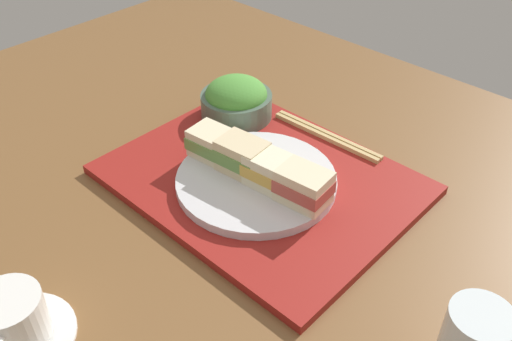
{
  "coord_description": "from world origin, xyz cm",
  "views": [
    {
      "loc": [
        -45.36,
        47.54,
        52.38
      ],
      "look_at": [
        -3.5,
        2.94,
        5.0
      ],
      "focal_mm": 38.78,
      "sensor_mm": 36.0,
      "label": 1
    }
  ],
  "objects_px": {
    "salad_bowl": "(236,100)",
    "sandwich_farmost": "(214,144)",
    "chopsticks_pair": "(327,136)",
    "sandwich_inner_near": "(272,171)",
    "sandwich_inner_far": "(242,156)",
    "sandwich_nearmost": "(304,186)",
    "sandwich_plate": "(256,180)",
    "coffee_cup": "(13,323)"
  },
  "relations": [
    {
      "from": "sandwich_plate",
      "to": "sandwich_farmost",
      "type": "height_order",
      "value": "sandwich_farmost"
    },
    {
      "from": "sandwich_inner_near",
      "to": "salad_bowl",
      "type": "distance_m",
      "value": 0.21
    },
    {
      "from": "sandwich_inner_near",
      "to": "sandwich_farmost",
      "type": "bearing_deg",
      "value": 4.08
    },
    {
      "from": "sandwich_farmost",
      "to": "chopsticks_pair",
      "type": "distance_m",
      "value": 0.19
    },
    {
      "from": "sandwich_nearmost",
      "to": "chopsticks_pair",
      "type": "xyz_separation_m",
      "value": [
        0.08,
        -0.16,
        -0.03
      ]
    },
    {
      "from": "sandwich_plate",
      "to": "chopsticks_pair",
      "type": "relative_size",
      "value": 1.15
    },
    {
      "from": "sandwich_inner_far",
      "to": "sandwich_farmost",
      "type": "relative_size",
      "value": 0.97
    },
    {
      "from": "sandwich_inner_far",
      "to": "sandwich_farmost",
      "type": "xyz_separation_m",
      "value": [
        0.05,
        0.0,
        -0.0
      ]
    },
    {
      "from": "chopsticks_pair",
      "to": "coffee_cup",
      "type": "bearing_deg",
      "value": 88.13
    },
    {
      "from": "salad_bowl",
      "to": "chopsticks_pair",
      "type": "height_order",
      "value": "salad_bowl"
    },
    {
      "from": "sandwich_plate",
      "to": "salad_bowl",
      "type": "relative_size",
      "value": 1.92
    },
    {
      "from": "sandwich_inner_near",
      "to": "salad_bowl",
      "type": "height_order",
      "value": "salad_bowl"
    },
    {
      "from": "sandwich_nearmost",
      "to": "salad_bowl",
      "type": "bearing_deg",
      "value": -24.62
    },
    {
      "from": "sandwich_inner_far",
      "to": "sandwich_farmost",
      "type": "distance_m",
      "value": 0.05
    },
    {
      "from": "sandwich_plate",
      "to": "sandwich_inner_near",
      "type": "bearing_deg",
      "value": -175.92
    },
    {
      "from": "sandwich_inner_far",
      "to": "chopsticks_pair",
      "type": "bearing_deg",
      "value": -99.52
    },
    {
      "from": "sandwich_nearmost",
      "to": "coffee_cup",
      "type": "bearing_deg",
      "value": 75.17
    },
    {
      "from": "sandwich_farmost",
      "to": "chopsticks_pair",
      "type": "relative_size",
      "value": 0.38
    },
    {
      "from": "sandwich_farmost",
      "to": "salad_bowl",
      "type": "bearing_deg",
      "value": -59.3
    },
    {
      "from": "chopsticks_pair",
      "to": "sandwich_plate",
      "type": "bearing_deg",
      "value": 89.68
    },
    {
      "from": "sandwich_inner_far",
      "to": "sandwich_nearmost",
      "type": "bearing_deg",
      "value": -175.92
    },
    {
      "from": "sandwich_inner_near",
      "to": "sandwich_nearmost",
      "type": "bearing_deg",
      "value": -175.92
    },
    {
      "from": "coffee_cup",
      "to": "sandwich_nearmost",
      "type": "bearing_deg",
      "value": -104.83
    },
    {
      "from": "sandwich_nearmost",
      "to": "salad_bowl",
      "type": "distance_m",
      "value": 0.26
    },
    {
      "from": "sandwich_inner_far",
      "to": "coffee_cup",
      "type": "bearing_deg",
      "value": 91.71
    },
    {
      "from": "sandwich_plate",
      "to": "coffee_cup",
      "type": "height_order",
      "value": "coffee_cup"
    },
    {
      "from": "sandwich_plate",
      "to": "sandwich_farmost",
      "type": "distance_m",
      "value": 0.09
    },
    {
      "from": "sandwich_nearmost",
      "to": "sandwich_inner_far",
      "type": "xyz_separation_m",
      "value": [
        0.11,
        0.01,
        0.0
      ]
    },
    {
      "from": "sandwich_plate",
      "to": "chopsticks_pair",
      "type": "distance_m",
      "value": 0.17
    },
    {
      "from": "salad_bowl",
      "to": "chopsticks_pair",
      "type": "distance_m",
      "value": 0.17
    },
    {
      "from": "salad_bowl",
      "to": "sandwich_plate",
      "type": "bearing_deg",
      "value": 143.41
    },
    {
      "from": "sandwich_nearmost",
      "to": "sandwich_farmost",
      "type": "distance_m",
      "value": 0.16
    },
    {
      "from": "sandwich_inner_near",
      "to": "sandwich_farmost",
      "type": "xyz_separation_m",
      "value": [
        0.11,
        0.01,
        -0.0
      ]
    },
    {
      "from": "sandwich_farmost",
      "to": "coffee_cup",
      "type": "height_order",
      "value": "sandwich_farmost"
    },
    {
      "from": "sandwich_nearmost",
      "to": "coffee_cup",
      "type": "relative_size",
      "value": 0.61
    },
    {
      "from": "coffee_cup",
      "to": "chopsticks_pair",
      "type": "bearing_deg",
      "value": -91.87
    },
    {
      "from": "sandwich_inner_near",
      "to": "sandwich_inner_far",
      "type": "distance_m",
      "value": 0.05
    },
    {
      "from": "sandwich_farmost",
      "to": "salad_bowl",
      "type": "distance_m",
      "value": 0.14
    },
    {
      "from": "salad_bowl",
      "to": "coffee_cup",
      "type": "distance_m",
      "value": 0.5
    },
    {
      "from": "sandwich_plate",
      "to": "sandwich_farmost",
      "type": "xyz_separation_m",
      "value": [
        0.08,
        0.01,
        0.03
      ]
    },
    {
      "from": "sandwich_plate",
      "to": "sandwich_farmost",
      "type": "relative_size",
      "value": 3.06
    },
    {
      "from": "salad_bowl",
      "to": "sandwich_farmost",
      "type": "bearing_deg",
      "value": 120.7
    }
  ]
}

